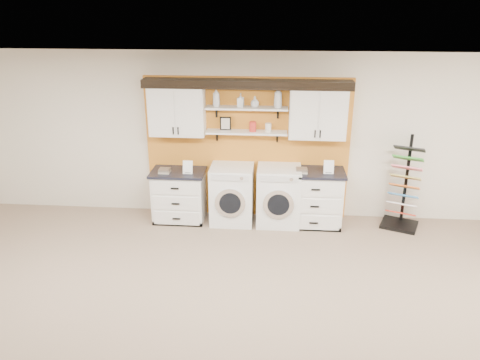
# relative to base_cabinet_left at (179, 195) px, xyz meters

# --- Properties ---
(ceiling) EXTENTS (10.00, 10.00, 0.00)m
(ceiling) POSITION_rel_base_cabinet_left_xyz_m (1.13, -3.64, 2.36)
(ceiling) COLOR white
(ceiling) RESTS_ON wall_back
(wall_back) EXTENTS (10.00, 0.00, 10.00)m
(wall_back) POSITION_rel_base_cabinet_left_xyz_m (1.13, 0.36, 0.96)
(wall_back) COLOR beige
(wall_back) RESTS_ON floor
(accent_panel) EXTENTS (3.40, 0.07, 2.40)m
(accent_panel) POSITION_rel_base_cabinet_left_xyz_m (1.13, 0.32, 0.76)
(accent_panel) COLOR orange
(accent_panel) RESTS_ON wall_back
(upper_cabinet_left) EXTENTS (0.90, 0.35, 0.84)m
(upper_cabinet_left) POSITION_rel_base_cabinet_left_xyz_m (-0.00, 0.15, 1.44)
(upper_cabinet_left) COLOR white
(upper_cabinet_left) RESTS_ON wall_back
(upper_cabinet_right) EXTENTS (0.90, 0.35, 0.84)m
(upper_cabinet_right) POSITION_rel_base_cabinet_left_xyz_m (2.26, 0.15, 1.44)
(upper_cabinet_right) COLOR white
(upper_cabinet_right) RESTS_ON wall_back
(shelf_lower) EXTENTS (1.32, 0.28, 0.03)m
(shelf_lower) POSITION_rel_base_cabinet_left_xyz_m (1.13, 0.16, 1.09)
(shelf_lower) COLOR white
(shelf_lower) RESTS_ON wall_back
(shelf_upper) EXTENTS (1.32, 0.28, 0.03)m
(shelf_upper) POSITION_rel_base_cabinet_left_xyz_m (1.13, 0.16, 1.49)
(shelf_upper) COLOR white
(shelf_upper) RESTS_ON wall_back
(crown_molding) EXTENTS (3.30, 0.41, 0.13)m
(crown_molding) POSITION_rel_base_cabinet_left_xyz_m (1.13, 0.17, 1.89)
(crown_molding) COLOR black
(crown_molding) RESTS_ON wall_back
(picture_frame) EXTENTS (0.18, 0.02, 0.22)m
(picture_frame) POSITION_rel_base_cabinet_left_xyz_m (0.78, 0.21, 1.21)
(picture_frame) COLOR black
(picture_frame) RESTS_ON shelf_lower
(canister_red) EXTENTS (0.11, 0.11, 0.16)m
(canister_red) POSITION_rel_base_cabinet_left_xyz_m (1.23, 0.16, 1.18)
(canister_red) COLOR red
(canister_red) RESTS_ON shelf_lower
(canister_cream) EXTENTS (0.10, 0.10, 0.14)m
(canister_cream) POSITION_rel_base_cabinet_left_xyz_m (1.48, 0.16, 1.17)
(canister_cream) COLOR silver
(canister_cream) RESTS_ON shelf_lower
(base_cabinet_left) EXTENTS (0.90, 0.66, 0.88)m
(base_cabinet_left) POSITION_rel_base_cabinet_left_xyz_m (0.00, 0.00, 0.00)
(base_cabinet_left) COLOR white
(base_cabinet_left) RESTS_ON floor
(base_cabinet_right) EXTENTS (0.97, 0.66, 0.95)m
(base_cabinet_right) POSITION_rel_base_cabinet_left_xyz_m (2.26, -0.00, 0.03)
(base_cabinet_right) COLOR white
(base_cabinet_right) RESTS_ON floor
(washer) EXTENTS (0.71, 0.71, 0.99)m
(washer) POSITION_rel_base_cabinet_left_xyz_m (0.90, -0.00, 0.05)
(washer) COLOR white
(washer) RESTS_ON floor
(dryer) EXTENTS (0.71, 0.71, 0.99)m
(dryer) POSITION_rel_base_cabinet_left_xyz_m (1.68, -0.00, 0.05)
(dryer) COLOR white
(dryer) RESTS_ON floor
(sample_rack) EXTENTS (0.70, 0.65, 1.55)m
(sample_rack) POSITION_rel_base_cabinet_left_xyz_m (3.72, 0.03, 0.06)
(sample_rack) COLOR black
(sample_rack) RESTS_ON floor
(soap_bottle_a) EXTENTS (0.12, 0.12, 0.30)m
(soap_bottle_a) POSITION_rel_base_cabinet_left_xyz_m (0.64, 0.16, 1.65)
(soap_bottle_a) COLOR silver
(soap_bottle_a) RESTS_ON shelf_upper
(soap_bottle_b) EXTENTS (0.11, 0.11, 0.22)m
(soap_bottle_b) POSITION_rel_base_cabinet_left_xyz_m (1.03, 0.16, 1.61)
(soap_bottle_b) COLOR silver
(soap_bottle_b) RESTS_ON shelf_upper
(soap_bottle_c) EXTENTS (0.16, 0.16, 0.17)m
(soap_bottle_c) POSITION_rel_base_cabinet_left_xyz_m (1.26, 0.16, 1.59)
(soap_bottle_c) COLOR silver
(soap_bottle_c) RESTS_ON shelf_upper
(soap_bottle_d) EXTENTS (0.18, 0.18, 0.34)m
(soap_bottle_d) POSITION_rel_base_cabinet_left_xyz_m (1.62, 0.16, 1.67)
(soap_bottle_d) COLOR silver
(soap_bottle_d) RESTS_ON shelf_upper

